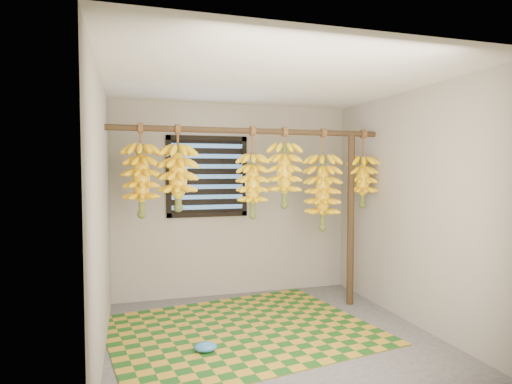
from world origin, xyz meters
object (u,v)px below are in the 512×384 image
object	(u,v)px
woven_mat	(242,330)
banana_bunch_a	(141,180)
banana_bunch_b	(178,178)
banana_bunch_d	(284,175)
plastic_bag	(206,347)
banana_bunch_f	(363,181)
banana_bunch_e	(323,192)
support_post	(351,220)
banana_bunch_c	(252,186)

from	to	relation	value
woven_mat	banana_bunch_a	xyz separation A→B (m)	(-0.92, 0.44, 1.47)
banana_bunch_b	banana_bunch_d	world-z (taller)	same
banana_bunch_a	woven_mat	bearing A→B (deg)	-25.36
plastic_bag	banana_bunch_f	world-z (taller)	banana_bunch_f
woven_mat	banana_bunch_b	xyz separation A→B (m)	(-0.56, 0.44, 1.50)
banana_bunch_d	banana_bunch_e	world-z (taller)	same
banana_bunch_a	banana_bunch_b	xyz separation A→B (m)	(0.37, 0.00, 0.03)
plastic_bag	banana_bunch_e	xyz separation A→B (m)	(1.50, 0.85, 1.28)
support_post	banana_bunch_d	bearing A→B (deg)	-180.00
woven_mat	plastic_bag	distance (m)	0.60
banana_bunch_b	banana_bunch_f	xyz separation A→B (m)	(2.14, -0.00, -0.06)
banana_bunch_a	banana_bunch_e	bearing A→B (deg)	0.00
banana_bunch_e	support_post	bearing A→B (deg)	0.00
banana_bunch_e	banana_bunch_f	xyz separation A→B (m)	(0.51, 0.00, 0.12)
banana_bunch_c	banana_bunch_b	bearing A→B (deg)	180.00
woven_mat	banana_bunch_f	size ratio (longest dim) A/B	2.77
banana_bunch_c	banana_bunch_e	world-z (taller)	same
banana_bunch_a	banana_bunch_c	size ratio (longest dim) A/B	0.95
support_post	banana_bunch_f	size ratio (longest dim) A/B	2.22
banana_bunch_c	banana_bunch_d	size ratio (longest dim) A/B	1.12
banana_bunch_a	banana_bunch_f	world-z (taller)	same
support_post	banana_bunch_b	bearing A→B (deg)	180.00
banana_bunch_b	banana_bunch_a	bearing A→B (deg)	-180.00
woven_mat	banana_bunch_b	size ratio (longest dim) A/B	2.84
banana_bunch_a	plastic_bag	bearing A→B (deg)	-59.75
banana_bunch_c	banana_bunch_e	xyz separation A→B (m)	(0.83, 0.00, -0.08)
banana_bunch_c	banana_bunch_d	xyz separation A→B (m)	(0.37, -0.00, 0.11)
support_post	banana_bunch_d	size ratio (longest dim) A/B	2.27
banana_bunch_c	banana_bunch_f	bearing A→B (deg)	0.00
woven_mat	banana_bunch_b	world-z (taller)	banana_bunch_b
woven_mat	banana_bunch_f	bearing A→B (deg)	15.46
plastic_bag	banana_bunch_f	size ratio (longest dim) A/B	0.22
banana_bunch_e	banana_bunch_f	size ratio (longest dim) A/B	1.28
woven_mat	banana_bunch_f	distance (m)	2.19
plastic_bag	banana_bunch_c	world-z (taller)	banana_bunch_c
support_post	banana_bunch_c	world-z (taller)	banana_bunch_c
banana_bunch_a	banana_bunch_d	bearing A→B (deg)	-0.00
support_post	woven_mat	bearing A→B (deg)	-163.01
banana_bunch_c	banana_bunch_a	bearing A→B (deg)	180.00
banana_bunch_a	banana_bunch_e	xyz separation A→B (m)	(2.00, 0.00, -0.15)
woven_mat	banana_bunch_b	bearing A→B (deg)	141.82
banana_bunch_a	banana_bunch_b	world-z (taller)	same
banana_bunch_a	banana_bunch_e	size ratio (longest dim) A/B	0.82
support_post	woven_mat	xyz separation A→B (m)	(-1.44, -0.44, -0.99)
plastic_bag	banana_bunch_a	xyz separation A→B (m)	(-0.50, 0.85, 1.43)
banana_bunch_a	banana_bunch_d	size ratio (longest dim) A/B	1.07
banana_bunch_e	banana_bunch_b	bearing A→B (deg)	180.00
woven_mat	banana_bunch_e	xyz separation A→B (m)	(1.07, 0.44, 1.32)
banana_bunch_e	banana_bunch_a	bearing A→B (deg)	180.00
banana_bunch_e	banana_bunch_f	bearing A→B (deg)	0.00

